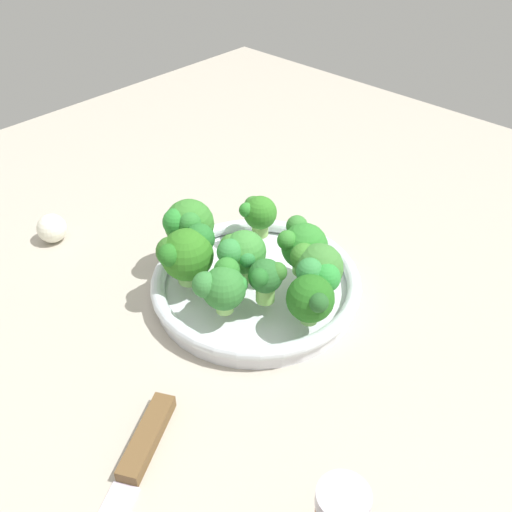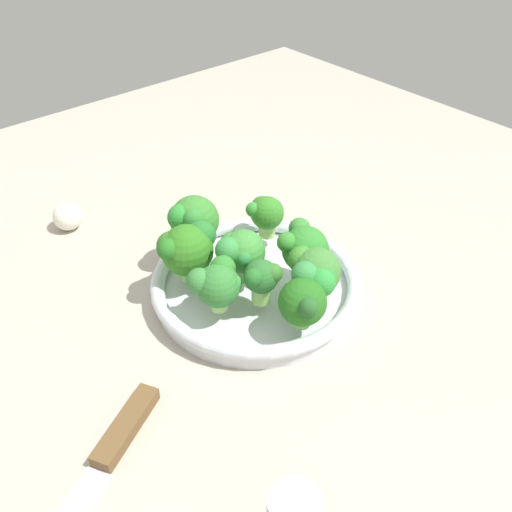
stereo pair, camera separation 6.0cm
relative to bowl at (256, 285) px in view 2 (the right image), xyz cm
name	(u,v)px [view 2 (the right image)]	position (x,y,z in cm)	size (l,w,h in cm)	color
ground_plane	(260,275)	(-3.95, -3.73, -2.88)	(130.00, 130.00, 2.50)	#B5AC9C
bowl	(256,285)	(0.00, 0.00, 0.00)	(26.29, 26.29, 3.20)	white
broccoli_floret_0	(262,278)	(2.65, 4.09, 5.11)	(4.68, 4.13, 5.69)	#91D163
broccoli_floret_1	(193,220)	(2.37, -9.57, 5.89)	(6.70, 6.36, 7.40)	#A1D06F
broccoli_floret_2	(304,248)	(-4.51, 3.53, 5.52)	(6.24, 6.36, 6.78)	#82CB5D
broccoli_floret_3	(186,248)	(6.34, -5.45, 5.72)	(7.88, 6.36, 7.16)	#8CC767
broccoli_floret_4	(266,213)	(-6.74, -5.79, 5.04)	(5.01, 4.91, 5.78)	#96C763
broccoli_floret_5	(303,302)	(1.77, 9.95, 4.97)	(5.61, 5.64, 6.05)	#8ACC67
broccoli_floret_6	(240,251)	(2.01, -0.55, 5.95)	(6.30, 5.45, 6.91)	#82BF64
broccoli_floret_7	(314,272)	(-2.18, 7.60, 5.54)	(6.73, 7.26, 6.64)	#89C15A
broccoli_floret_8	(217,283)	(7.07, 1.49, 5.13)	(6.14, 5.21, 6.06)	#9ED66C
knife	(100,468)	(27.29, 9.38, -1.08)	(24.60, 14.64, 1.50)	silver
garlic_bulb	(67,216)	(11.12, -29.14, 0.44)	(4.15, 4.15, 4.15)	white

